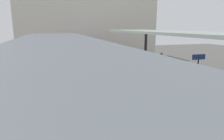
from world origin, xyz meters
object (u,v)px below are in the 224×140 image
Objects in this scene: commuter_train at (104,65)px; platform_bench at (171,77)px; passenger_near_bench at (161,62)px; platform_sign at (198,64)px.

commuter_train is 5.50m from platform_bench.
commuter_train reaches higher than passenger_near_bench.
commuter_train is 7.26m from platform_sign.
platform_bench is 0.63× the size of platform_sign.
platform_bench is (3.67, -4.09, -0.26)m from commuter_train.
commuter_train is at bearing 128.08° from platform_sign.
passenger_near_bench is (0.51, 5.14, -0.75)m from platform_sign.
platform_bench is at bearing -109.90° from passenger_near_bench.
commuter_train is 8.88× the size of passenger_near_bench.
platform_sign reaches higher than passenger_near_bench.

